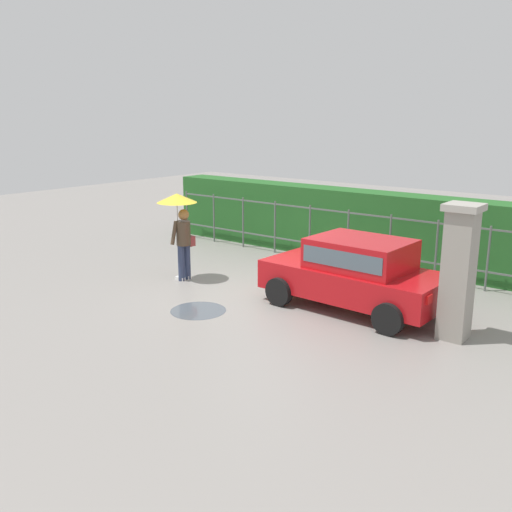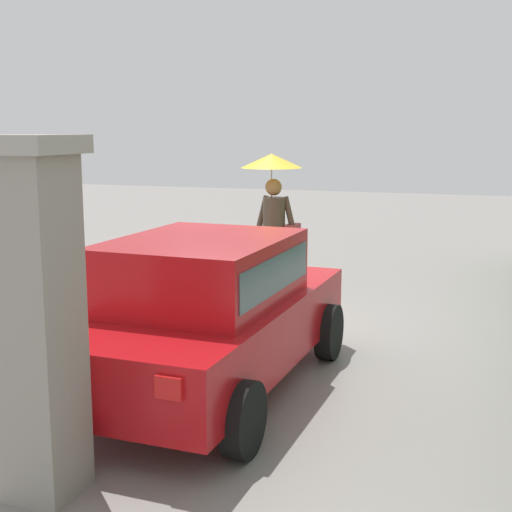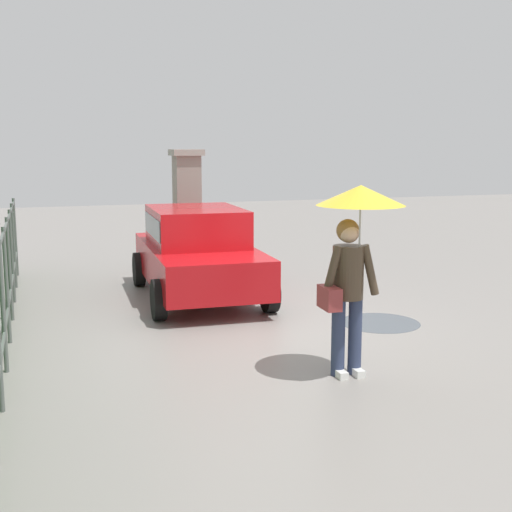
{
  "view_description": "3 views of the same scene",
  "coord_description": "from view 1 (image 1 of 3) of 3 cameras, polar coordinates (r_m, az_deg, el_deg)",
  "views": [
    {
      "loc": [
        7.4,
        -9.4,
        3.87
      ],
      "look_at": [
        0.02,
        -0.09,
        0.9
      ],
      "focal_mm": 39.7,
      "sensor_mm": 36.0,
      "label": 1
    },
    {
      "loc": [
        8.05,
        2.99,
        2.45
      ],
      "look_at": [
        0.09,
        0.28,
        0.94
      ],
      "focal_mm": 49.36,
      "sensor_mm": 36.0,
      "label": 2
    },
    {
      "loc": [
        -8.59,
        2.99,
        2.52
      ],
      "look_at": [
        0.35,
        0.06,
        0.95
      ],
      "focal_mm": 47.24,
      "sensor_mm": 36.0,
      "label": 3
    }
  ],
  "objects": [
    {
      "name": "pedestrian",
      "position": [
        13.47,
        -7.66,
        3.93
      ],
      "size": [
        0.94,
        0.94,
        2.09
      ],
      "rotation": [
        0.0,
        0.0,
        3.11
      ],
      "color": "#2D3856",
      "rests_on": "ground"
    },
    {
      "name": "gate_pillar",
      "position": [
        10.41,
        19.72,
        -1.44
      ],
      "size": [
        0.6,
        0.6,
        2.42
      ],
      "color": "gray",
      "rests_on": "ground"
    },
    {
      "name": "fence_section",
      "position": [
        15.23,
        7.3,
        2.37
      ],
      "size": [
        10.71,
        0.05,
        1.5
      ],
      "color": "#59605B",
      "rests_on": "ground"
    },
    {
      "name": "puddle_near",
      "position": [
        11.63,
        -5.84,
        -5.49
      ],
      "size": [
        1.14,
        1.14,
        0.0
      ],
      "primitive_type": "cylinder",
      "color": "#4C545B",
      "rests_on": "ground"
    },
    {
      "name": "hedge_row",
      "position": [
        15.89,
        8.82,
        3.26
      ],
      "size": [
        11.66,
        0.9,
        1.9
      ],
      "primitive_type": "cube",
      "color": "#235B23",
      "rests_on": "ground"
    },
    {
      "name": "car",
      "position": [
        11.62,
        10.02,
        -1.5
      ],
      "size": [
        3.79,
        1.97,
        1.48
      ],
      "rotation": [
        0.0,
        0.0,
        3.11
      ],
      "color": "#B71116",
      "rests_on": "ground"
    },
    {
      "name": "ground_plane",
      "position": [
        12.57,
        0.21,
        -3.91
      ],
      "size": [
        40.0,
        40.0,
        0.0
      ],
      "primitive_type": "plane",
      "color": "gray"
    }
  ]
}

